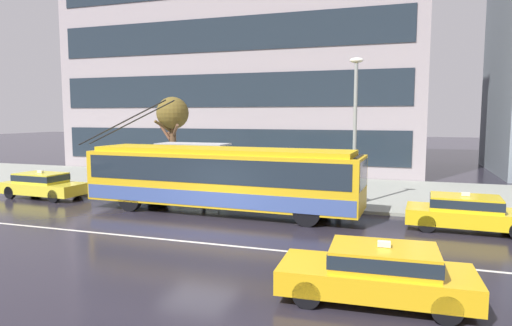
% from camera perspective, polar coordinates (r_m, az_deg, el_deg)
% --- Properties ---
extents(ground_plane, '(160.00, 160.00, 0.00)m').
position_cam_1_polar(ground_plane, '(16.41, -7.37, -8.70)').
color(ground_plane, '#24212B').
extents(sidewalk_slab, '(80.00, 10.00, 0.14)m').
position_cam_1_polar(sidewalk_slab, '(25.51, 2.37, -3.20)').
color(sidewalk_slab, gray).
rests_on(sidewalk_slab, ground_plane).
extents(lane_centre_line, '(72.00, 0.14, 0.01)m').
position_cam_1_polar(lane_centre_line, '(15.38, -9.35, -9.73)').
color(lane_centre_line, silver).
rests_on(lane_centre_line, ground_plane).
extents(trolleybus, '(13.25, 2.93, 4.85)m').
position_cam_1_polar(trolleybus, '(19.29, -4.48, -1.79)').
color(trolleybus, gold).
rests_on(trolleybus, ground_plane).
extents(taxi_ahead_of_bus, '(4.45, 1.98, 1.39)m').
position_cam_1_polar(taxi_ahead_of_bus, '(18.08, 25.27, -5.57)').
color(taxi_ahead_of_bus, yellow).
rests_on(taxi_ahead_of_bus, ground_plane).
extents(taxi_queued_behind_bus, '(4.43, 1.96, 1.39)m').
position_cam_1_polar(taxi_queued_behind_bus, '(25.24, -25.41, -2.43)').
color(taxi_queued_behind_bus, yellow).
rests_on(taxi_queued_behind_bus, ground_plane).
extents(taxi_oncoming_far, '(4.34, 1.95, 1.39)m').
position_cam_1_polar(taxi_oncoming_far, '(10.68, 15.24, -13.07)').
color(taxi_oncoming_far, gold).
rests_on(taxi_oncoming_far, ground_plane).
extents(bus_shelter, '(3.64, 1.54, 2.61)m').
position_cam_1_polar(bus_shelter, '(23.38, -7.73, 0.81)').
color(bus_shelter, gray).
rests_on(bus_shelter, sidewalk_slab).
extents(pedestrian_at_shelter, '(1.40, 1.40, 2.08)m').
position_cam_1_polar(pedestrian_at_shelter, '(20.60, 10.71, -0.60)').
color(pedestrian_at_shelter, '#26364D').
rests_on(pedestrian_at_shelter, sidewalk_slab).
extents(pedestrian_approaching_curb, '(1.12, 1.12, 1.87)m').
position_cam_1_polar(pedestrian_approaching_curb, '(21.67, 6.13, -0.77)').
color(pedestrian_approaching_curb, '#56424E').
rests_on(pedestrian_approaching_curb, sidewalk_slab).
extents(pedestrian_walking_past, '(1.31, 1.31, 1.97)m').
position_cam_1_polar(pedestrian_walking_past, '(21.94, -6.62, -0.32)').
color(pedestrian_walking_past, '#263745').
rests_on(pedestrian_walking_past, sidewalk_slab).
extents(pedestrian_waiting_by_pole, '(1.26, 1.26, 1.97)m').
position_cam_1_polar(pedestrian_waiting_by_pole, '(23.26, -13.53, -0.05)').
color(pedestrian_waiting_by_pole, black).
rests_on(pedestrian_waiting_by_pole, sidewalk_slab).
extents(street_lamp, '(0.60, 0.32, 6.54)m').
position_cam_1_polar(street_lamp, '(20.44, 12.45, 5.49)').
color(street_lamp, gray).
rests_on(street_lamp, sidewalk_slab).
extents(street_tree_bare, '(1.91, 1.87, 5.05)m').
position_cam_1_polar(street_tree_bare, '(25.46, -10.53, 5.84)').
color(street_tree_bare, brown).
rests_on(street_tree_bare, sidewalk_slab).
extents(office_tower_corner_left, '(27.43, 14.78, 19.52)m').
position_cam_1_polar(office_tower_corner_left, '(38.90, -0.29, 14.33)').
color(office_tower_corner_left, '#9A8F94').
rests_on(office_tower_corner_left, ground_plane).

